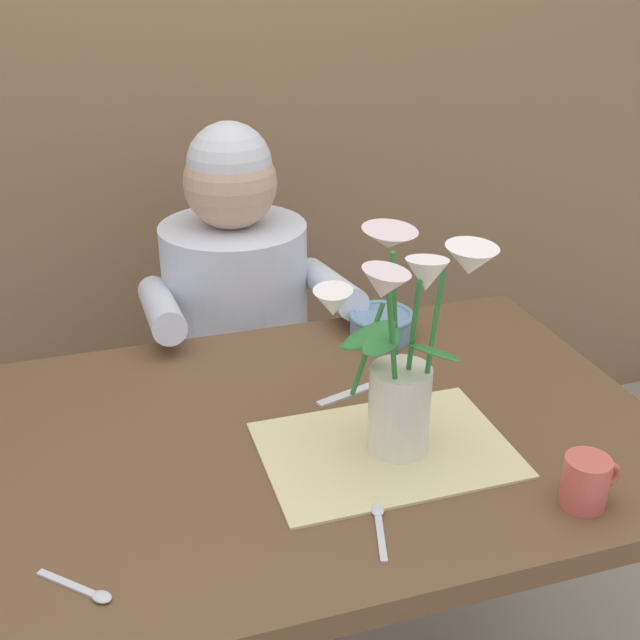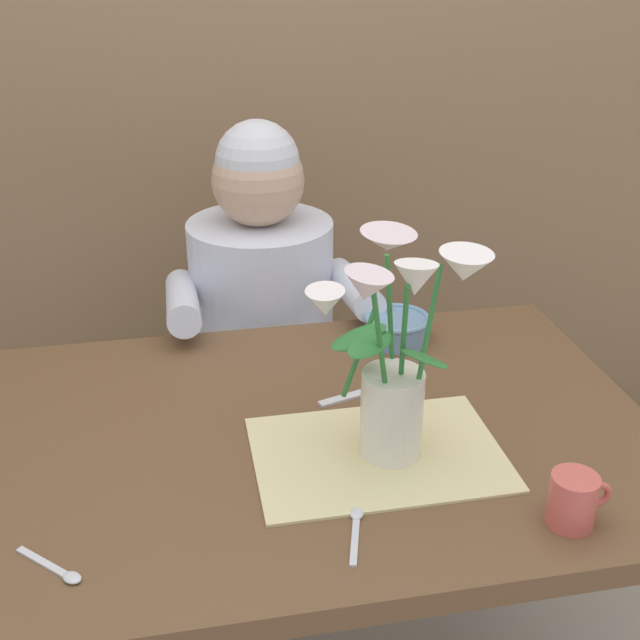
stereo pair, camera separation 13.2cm
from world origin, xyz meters
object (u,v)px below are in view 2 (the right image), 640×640
dinner_knife (366,392)px  tea_cup (573,500)px  seated_person (264,352)px  ceramic_bowl (397,327)px  flower_vase (394,355)px

dinner_knife → tea_cup: 0.45m
seated_person → tea_cup: size_ratio=12.20×
dinner_knife → tea_cup: size_ratio=2.04×
ceramic_bowl → dinner_knife: size_ratio=0.72×
seated_person → flower_vase: (0.12, -0.71, 0.36)m
flower_vase → ceramic_bowl: 0.43m
seated_person → tea_cup: seated_person is taller
ceramic_bowl → flower_vase: bearing=-107.5°
dinner_knife → tea_cup: bearing=-80.4°
flower_vase → tea_cup: 0.33m
tea_cup → flower_vase: bearing=134.5°
tea_cup → dinner_knife: bearing=116.6°
seated_person → dinner_knife: size_ratio=5.97×
seated_person → dinner_knife: (0.13, -0.52, 0.18)m
seated_person → ceramic_bowl: size_ratio=8.35×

